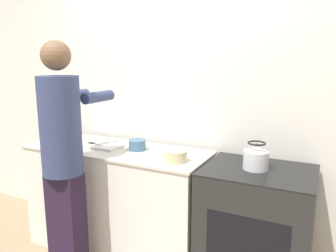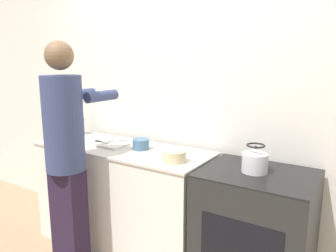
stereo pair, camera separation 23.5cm
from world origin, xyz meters
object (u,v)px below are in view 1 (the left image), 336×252
kettle (256,158)px  knife (97,144)px  oven (255,230)px  canister_jar (66,128)px  cutting_board (102,146)px  bowl_prep (137,145)px  person (63,154)px

kettle → knife: bearing=-178.6°
oven → canister_jar: (-1.83, 0.12, 0.54)m
knife → canister_jar: bearing=161.8°
cutting_board → kettle: kettle is taller
oven → knife: size_ratio=4.79×
canister_jar → cutting_board: bearing=-15.8°
kettle → bowl_prep: (-0.95, 0.02, -0.03)m
knife → bowl_prep: bowl_prep is taller
cutting_board → kettle: (1.27, 0.03, 0.06)m
cutting_board → canister_jar: size_ratio=2.17×
person → knife: (-0.06, 0.45, -0.04)m
person → bowl_prep: (0.31, 0.50, -0.02)m
person → canister_jar: bearing=132.2°
oven → kettle: size_ratio=4.80×
bowl_prep → cutting_board: bearing=-172.2°
kettle → bowl_prep: bearing=178.9°
oven → canister_jar: 1.92m
person → cutting_board: size_ratio=5.30×
kettle → canister_jar: 1.82m
knife → kettle: 1.32m
oven → person: (-1.28, -0.49, 0.52)m
person → kettle: bearing=21.1°
cutting_board → canister_jar: (-0.54, 0.15, 0.07)m
knife → canister_jar: 0.52m
cutting_board → bowl_prep: 0.32m
bowl_prep → kettle: bearing=-1.1°
kettle → person: bearing=-158.9°
person → cutting_board: (-0.01, 0.46, -0.05)m
person → oven: bearing=20.9°
oven → bowl_prep: bowl_prep is taller
oven → canister_jar: canister_jar is taller
cutting_board → bowl_prep: bowl_prep is taller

